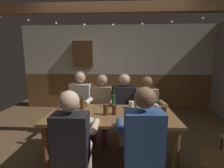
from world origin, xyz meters
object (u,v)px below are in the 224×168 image
at_px(person_0, 80,102).
at_px(person_2, 125,103).
at_px(person_1, 102,104).
at_px(bottle_0, 61,100).
at_px(pint_glass_6, 67,102).
at_px(person_5, 142,140).
at_px(plate_0, 84,121).
at_px(person_3, 147,105).
at_px(pint_glass_2, 156,109).
at_px(pint_glass_1, 114,110).
at_px(pint_glass_4, 106,110).
at_px(person_4, 73,140).
at_px(wall_dart_cabinet, 83,54).
at_px(dining_table, 111,120).
at_px(pint_glass_3, 148,110).
at_px(pint_glass_5, 164,111).
at_px(bottle_1, 114,100).
at_px(pint_glass_0, 131,105).
at_px(table_candle, 61,106).
at_px(bottle_2, 82,104).

relative_size(person_0, person_2, 1.03).
xyz_separation_m(person_1, bottle_0, (-0.61, -0.39, 0.17)).
height_order(person_1, pint_glass_6, person_1).
relative_size(person_5, plate_0, 4.83).
relative_size(person_3, person_5, 0.94).
distance_m(person_1, person_2, 0.42).
bearing_deg(plate_0, person_1, 82.97).
bearing_deg(pint_glass_2, pint_glass_1, -177.11).
bearing_deg(pint_glass_4, person_1, 101.09).
bearing_deg(person_4, plate_0, 83.98).
relative_size(person_2, wall_dart_cabinet, 1.75).
height_order(person_2, pint_glass_6, person_2).
xyz_separation_m(person_0, person_3, (1.22, -0.01, -0.04)).
height_order(person_1, pint_glass_2, person_1).
distance_m(dining_table, person_2, 0.69).
distance_m(person_5, pint_glass_3, 0.71).
bearing_deg(person_3, pint_glass_4, 40.49).
relative_size(pint_glass_1, pint_glass_5, 1.00).
height_order(pint_glass_1, pint_glass_5, same).
distance_m(plate_0, bottle_1, 0.70).
bearing_deg(person_2, person_3, 170.34).
height_order(person_0, pint_glass_0, person_0).
height_order(bottle_0, bottle_1, bottle_1).
distance_m(bottle_1, pint_glass_2, 0.68).
bearing_deg(person_0, person_5, 134.20).
distance_m(pint_glass_5, wall_dart_cabinet, 3.03).
xyz_separation_m(person_2, person_4, (-0.57, -1.31, -0.01)).
relative_size(table_candle, pint_glass_0, 0.74).
relative_size(pint_glass_5, wall_dart_cabinet, 0.20).
bearing_deg(person_5, person_0, 122.84).
bearing_deg(pint_glass_6, person_2, 19.48).
bearing_deg(person_5, table_candle, 140.71).
bearing_deg(pint_glass_0, person_5, -86.85).
height_order(dining_table, person_0, person_0).
height_order(bottle_2, pint_glass_6, bottle_2).
relative_size(pint_glass_1, pint_glass_4, 0.90).
height_order(bottle_0, pint_glass_4, bottle_0).
distance_m(person_0, table_candle, 0.53).
xyz_separation_m(person_1, pint_glass_6, (-0.53, -0.33, 0.12)).
distance_m(person_1, pint_glass_1, 0.74).
relative_size(pint_glass_0, pint_glass_2, 0.73).
bearing_deg(bottle_1, bottle_2, -164.24).
relative_size(person_0, pint_glass_2, 8.52).
distance_m(pint_glass_0, pint_glass_1, 0.39).
xyz_separation_m(pint_glass_0, pint_glass_1, (-0.26, -0.30, 0.01)).
bearing_deg(pint_glass_2, plate_0, -163.10).
bearing_deg(bottle_2, pint_glass_1, -22.63).
xyz_separation_m(pint_glass_0, wall_dart_cabinet, (-1.23, 2.09, 0.81)).
xyz_separation_m(dining_table, bottle_1, (0.02, 0.31, 0.21)).
bearing_deg(pint_glass_2, table_candle, 172.97).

